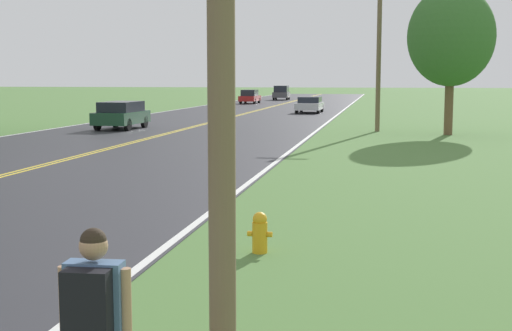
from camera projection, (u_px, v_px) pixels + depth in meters
name	position (u px, v px, depth m)	size (l,w,h in m)	color
hitchhiker_person	(94.00, 313.00, 5.41)	(0.57, 0.41, 1.69)	#475175
fire_hydrant	(260.00, 232.00, 11.47)	(0.41, 0.25, 0.67)	gold
utility_pole_midground	(379.00, 50.00, 36.91)	(1.80, 0.24, 8.11)	brown
tree_right_cluster	(451.00, 37.00, 34.63)	(4.22, 4.22, 7.23)	brown
car_dark_green_suv_approaching	(121.00, 114.00, 38.96)	(1.98, 4.10, 1.51)	black
car_silver_sedan_mid_near	(310.00, 104.00, 57.00)	(1.96, 4.53, 1.28)	black
car_red_sedan_mid_far	(250.00, 97.00, 77.18)	(1.79, 4.06, 1.50)	black
car_dark_grey_suv_receding	(281.00, 92.00, 89.72)	(2.00, 4.14, 1.80)	black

